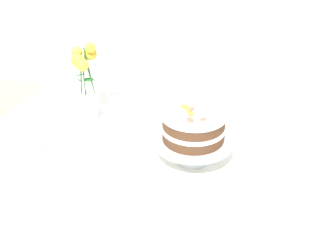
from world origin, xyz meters
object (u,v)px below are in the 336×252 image
(layer_cake, at_px, (194,125))
(teacup, at_px, (30,151))
(cake_stand, at_px, (193,142))
(flower_vase, at_px, (86,88))
(dining_table, at_px, (150,173))

(layer_cake, xyz_separation_m, teacup, (-0.58, -0.14, -0.13))
(cake_stand, xyz_separation_m, layer_cake, (-0.00, -0.00, 0.07))
(layer_cake, xyz_separation_m, flower_vase, (-0.49, 0.18, -0.00))
(dining_table, distance_m, flower_vase, 0.44)
(dining_table, bearing_deg, flower_vase, 152.28)
(dining_table, relative_size, cake_stand, 4.83)
(dining_table, distance_m, cake_stand, 0.24)
(flower_vase, bearing_deg, cake_stand, -20.27)
(cake_stand, height_order, flower_vase, flower_vase)
(dining_table, height_order, teacup, teacup)
(flower_vase, distance_m, teacup, 0.35)
(dining_table, bearing_deg, cake_stand, -3.40)
(dining_table, bearing_deg, layer_cake, -3.43)
(cake_stand, bearing_deg, teacup, -166.73)
(dining_table, xyz_separation_m, teacup, (-0.41, -0.15, 0.12))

